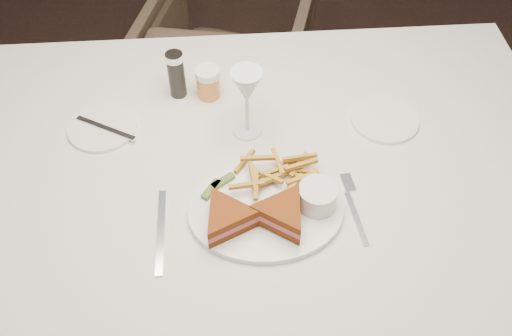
{
  "coord_description": "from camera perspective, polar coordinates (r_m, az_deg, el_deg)",
  "views": [
    {
      "loc": [
        -0.31,
        -1.16,
        1.7
      ],
      "look_at": [
        -0.16,
        -0.41,
        0.8
      ],
      "focal_mm": 40.0,
      "sensor_mm": 36.0,
      "label": 1
    }
  ],
  "objects": [
    {
      "name": "table",
      "position": [
        1.56,
        -0.36,
        -8.81
      ],
      "size": [
        1.55,
        1.13,
        0.75
      ],
      "primitive_type": "cube",
      "rotation": [
        0.0,
        0.0,
        -0.12
      ],
      "color": "silver",
      "rests_on": "ground"
    },
    {
      "name": "ground",
      "position": [
        2.09,
        2.08,
        -5.33
      ],
      "size": [
        5.0,
        5.0,
        0.0
      ],
      "primitive_type": "plane",
      "color": "black",
      "rests_on": "ground"
    },
    {
      "name": "table_setting",
      "position": [
        1.2,
        -0.02,
        -0.08
      ],
      "size": [
        0.82,
        0.63,
        0.18
      ],
      "color": "white",
      "rests_on": "table"
    },
    {
      "name": "chair_far",
      "position": [
        2.27,
        -2.68,
        11.22
      ],
      "size": [
        0.76,
        0.74,
        0.6
      ],
      "primitive_type": "imported",
      "rotation": [
        0.0,
        0.0,
        2.74
      ],
      "color": "#46372B",
      "rests_on": "ground"
    }
  ]
}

